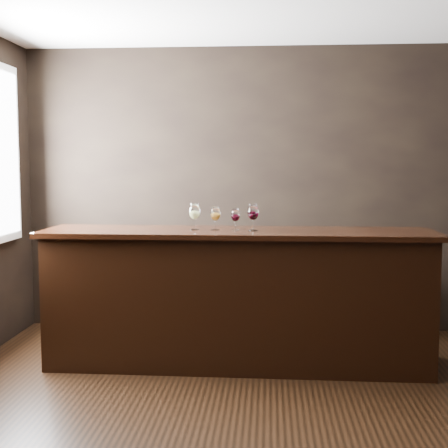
# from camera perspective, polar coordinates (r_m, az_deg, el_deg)

# --- Properties ---
(ground) EXTENTS (5.00, 5.00, 0.00)m
(ground) POSITION_cam_1_polar(r_m,az_deg,el_deg) (4.29, 4.90, -17.22)
(ground) COLOR black
(ground) RESTS_ON ground
(room_shell) EXTENTS (5.02, 4.52, 2.81)m
(room_shell) POSITION_cam_1_polar(r_m,az_deg,el_deg) (4.07, 1.79, 7.69)
(room_shell) COLOR black
(room_shell) RESTS_ON ground
(bar_counter) EXTENTS (3.08, 0.70, 1.08)m
(bar_counter) POSITION_cam_1_polar(r_m,az_deg,el_deg) (5.15, 1.23, -7.00)
(bar_counter) COLOR black
(bar_counter) RESTS_ON ground
(bar_top) EXTENTS (3.19, 0.77, 0.04)m
(bar_top) POSITION_cam_1_polar(r_m,az_deg,el_deg) (5.06, 1.24, -0.80)
(bar_top) COLOR black
(bar_top) RESTS_ON bar_counter
(back_bar_shelf) EXTENTS (2.26, 0.40, 0.81)m
(back_bar_shelf) POSITION_cam_1_polar(r_m,az_deg,el_deg) (6.12, 0.54, -6.24)
(back_bar_shelf) COLOR black
(back_bar_shelf) RESTS_ON ground
(glass_white) EXTENTS (0.09, 0.09, 0.21)m
(glass_white) POSITION_cam_1_polar(r_m,az_deg,el_deg) (5.08, -2.71, 1.08)
(glass_white) COLOR white
(glass_white) RESTS_ON bar_top
(glass_amber) EXTENTS (0.08, 0.08, 0.19)m
(glass_amber) POSITION_cam_1_polar(r_m,az_deg,el_deg) (5.07, -0.79, 0.90)
(glass_amber) COLOR white
(glass_amber) RESTS_ON bar_top
(glass_red_a) EXTENTS (0.07, 0.07, 0.18)m
(glass_red_a) POSITION_cam_1_polar(r_m,az_deg,el_deg) (5.07, 1.06, 0.78)
(glass_red_a) COLOR white
(glass_red_a) RESTS_ON bar_top
(glass_red_b) EXTENTS (0.09, 0.09, 0.21)m
(glass_red_b) POSITION_cam_1_polar(r_m,az_deg,el_deg) (5.02, 2.68, 1.02)
(glass_red_b) COLOR white
(glass_red_b) RESTS_ON bar_top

